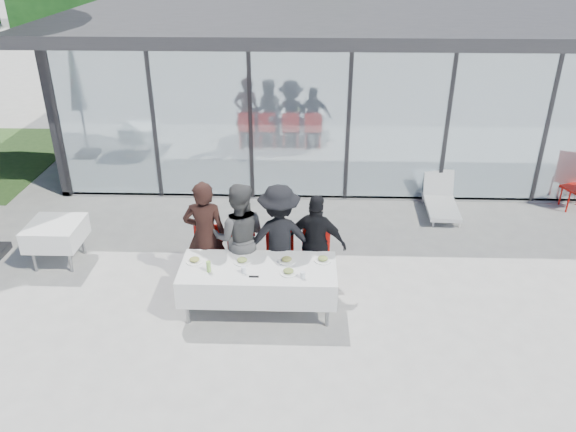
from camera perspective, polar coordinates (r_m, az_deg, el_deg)
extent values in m
plane|color=#A4A29B|center=(8.44, 0.26, -9.94)|extent=(90.00, 90.00, 0.00)
cube|color=gray|center=(15.68, 8.50, 7.97)|extent=(14.00, 8.00, 0.10)
cube|color=black|center=(19.06, 7.61, 16.22)|extent=(14.00, 0.20, 3.20)
cube|color=black|center=(15.98, -17.20, 13.24)|extent=(0.20, 8.00, 3.20)
cube|color=silver|center=(11.47, 11.03, 8.84)|extent=(13.60, 0.06, 3.10)
cube|color=#2D2D30|center=(14.57, 9.58, 19.70)|extent=(14.80, 8.80, 0.24)
cube|color=#262628|center=(12.37, -22.25, 8.66)|extent=(0.08, 0.10, 3.10)
cube|color=#262628|center=(11.72, -13.42, 9.00)|extent=(0.08, 0.10, 3.10)
cube|color=#262628|center=(11.37, -3.81, 9.13)|extent=(0.08, 0.10, 3.10)
cube|color=#262628|center=(11.35, 6.12, 9.01)|extent=(0.08, 0.10, 3.10)
cube|color=#262628|center=(11.66, 15.79, 8.62)|extent=(0.08, 0.10, 3.10)
cube|color=#262628|center=(12.27, 24.71, 8.06)|extent=(0.08, 0.10, 3.10)
cube|color=#BA120C|center=(14.05, -1.04, 7.74)|extent=(0.45, 0.45, 0.90)
cube|color=#BA120C|center=(14.53, 5.04, 8.29)|extent=(0.45, 0.45, 0.90)
cube|color=#BA120C|center=(14.42, 15.19, 7.30)|extent=(0.45, 0.45, 0.90)
cube|color=#BA120C|center=(15.63, 21.88, 7.80)|extent=(0.45, 0.45, 0.90)
cube|color=silver|center=(8.23, -3.03, -6.44)|extent=(2.26, 0.96, 0.42)
cylinder|color=gray|center=(8.19, -10.26, -8.65)|extent=(0.06, 0.06, 0.71)
cylinder|color=gray|center=(8.03, 4.02, -9.04)|extent=(0.06, 0.06, 0.71)
cylinder|color=gray|center=(8.76, -9.38, -6.00)|extent=(0.06, 0.06, 0.71)
cylinder|color=gray|center=(8.61, 3.88, -6.30)|extent=(0.06, 0.06, 0.71)
imported|color=black|center=(8.70, -8.40, -1.98)|extent=(0.67, 0.67, 1.80)
cube|color=#BA120C|center=(8.94, -8.19, -4.44)|extent=(0.44, 0.44, 0.05)
cube|color=#BA120C|center=(8.99, -8.09, -2.42)|extent=(0.44, 0.04, 0.55)
cylinder|color=#BA120C|center=(8.95, -9.42, -6.29)|extent=(0.04, 0.04, 0.43)
cylinder|color=#BA120C|center=(8.89, -7.12, -6.37)|extent=(0.04, 0.04, 0.43)
cylinder|color=#BA120C|center=(9.25, -9.02, -5.08)|extent=(0.04, 0.04, 0.43)
cylinder|color=#BA120C|center=(9.19, -6.80, -5.14)|extent=(0.04, 0.04, 0.43)
imported|color=#4B4B4B|center=(8.63, -4.97, -2.14)|extent=(0.88, 0.88, 1.77)
cube|color=#BA120C|center=(8.87, -4.85, -4.53)|extent=(0.44, 0.44, 0.05)
cube|color=#BA120C|center=(8.91, -4.77, -2.49)|extent=(0.44, 0.04, 0.55)
cylinder|color=#BA120C|center=(8.86, -6.08, -6.40)|extent=(0.04, 0.04, 0.43)
cylinder|color=#BA120C|center=(8.82, -3.75, -6.47)|extent=(0.04, 0.04, 0.43)
cylinder|color=#BA120C|center=(9.16, -5.79, -5.17)|extent=(0.04, 0.04, 0.43)
cylinder|color=#BA120C|center=(9.12, -3.54, -5.23)|extent=(0.04, 0.04, 0.43)
imported|color=black|center=(8.59, -0.90, -2.27)|extent=(1.27, 1.27, 1.74)
cube|color=#BA120C|center=(8.82, -0.87, -4.61)|extent=(0.44, 0.44, 0.05)
cube|color=#BA120C|center=(8.87, -0.83, -2.56)|extent=(0.44, 0.04, 0.55)
cylinder|color=#BA120C|center=(8.80, -2.10, -6.51)|extent=(0.04, 0.04, 0.43)
cylinder|color=#BA120C|center=(8.79, 0.26, -6.55)|extent=(0.04, 0.04, 0.43)
cylinder|color=#BA120C|center=(9.11, -1.95, -5.26)|extent=(0.04, 0.04, 0.43)
cylinder|color=#BA120C|center=(9.09, 0.33, -5.30)|extent=(0.04, 0.04, 0.43)
imported|color=black|center=(8.62, 2.91, -2.79)|extent=(1.15, 1.15, 1.59)
cube|color=#BA120C|center=(8.81, 2.85, -4.67)|extent=(0.44, 0.44, 0.05)
cube|color=#BA120C|center=(8.86, 2.87, -2.62)|extent=(0.44, 0.04, 0.55)
cylinder|color=#BA120C|center=(8.79, 1.65, -6.57)|extent=(0.04, 0.04, 0.43)
cylinder|color=#BA120C|center=(8.79, 4.01, -6.60)|extent=(0.04, 0.04, 0.43)
cylinder|color=#BA120C|center=(9.09, 1.67, -5.32)|extent=(0.04, 0.04, 0.43)
cylinder|color=#BA120C|center=(9.10, 3.95, -5.35)|extent=(0.04, 0.04, 0.43)
cylinder|color=white|center=(8.34, -9.46, -4.56)|extent=(0.26, 0.26, 0.01)
ellipsoid|color=tan|center=(8.32, -9.48, -4.36)|extent=(0.15, 0.15, 0.05)
cylinder|color=white|center=(8.24, -4.68, -4.66)|extent=(0.26, 0.26, 0.01)
ellipsoid|color=#3E6827|center=(8.23, -4.69, -4.46)|extent=(0.15, 0.15, 0.05)
cylinder|color=white|center=(8.24, -0.14, -4.59)|extent=(0.26, 0.26, 0.01)
ellipsoid|color=tan|center=(8.22, -0.14, -4.38)|extent=(0.15, 0.15, 0.05)
cylinder|color=white|center=(8.27, 3.56, -4.51)|extent=(0.26, 0.26, 0.01)
ellipsoid|color=#3E6827|center=(8.25, 3.57, -4.31)|extent=(0.15, 0.15, 0.05)
cylinder|color=white|center=(7.97, 0.05, -5.79)|extent=(0.26, 0.26, 0.01)
ellipsoid|color=#3E6827|center=(7.95, 0.05, -5.58)|extent=(0.15, 0.15, 0.05)
cylinder|color=#80B74C|center=(8.04, -8.07, -5.11)|extent=(0.06, 0.06, 0.16)
cylinder|color=silver|center=(7.97, -4.54, -5.49)|extent=(0.07, 0.07, 0.10)
cylinder|color=silver|center=(7.84, 1.49, -6.02)|extent=(0.07, 0.07, 0.10)
cube|color=black|center=(7.90, -3.49, -6.16)|extent=(0.14, 0.03, 0.01)
cube|color=silver|center=(10.16, -22.54, -1.62)|extent=(0.86, 0.86, 0.36)
cylinder|color=gray|center=(10.14, -24.53, -3.37)|extent=(0.05, 0.05, 0.72)
cylinder|color=gray|center=(9.89, -21.40, -3.51)|extent=(0.05, 0.05, 0.72)
cylinder|color=gray|center=(10.61, -23.23, -1.76)|extent=(0.05, 0.05, 0.72)
cylinder|color=gray|center=(10.37, -20.22, -1.85)|extent=(0.05, 0.05, 0.72)
cube|color=#BA120C|center=(12.71, 27.21, 2.52)|extent=(0.58, 0.58, 0.05)
cylinder|color=#BA120C|center=(12.57, 26.56, 1.23)|extent=(0.04, 0.04, 0.43)
cylinder|color=#BA120C|center=(12.87, 25.97, 1.93)|extent=(0.04, 0.04, 0.43)
cube|color=silver|center=(11.59, 15.29, 0.98)|extent=(0.67, 1.33, 0.08)
cube|color=silver|center=(11.97, 15.05, 3.29)|extent=(0.61, 0.30, 0.54)
cylinder|color=silver|center=(11.10, 14.55, -0.75)|extent=(0.04, 0.04, 0.14)
cylinder|color=silver|center=(11.22, 17.04, -0.78)|extent=(0.04, 0.04, 0.14)
cylinder|color=silver|center=(12.06, 13.54, 1.67)|extent=(0.04, 0.04, 0.14)
cylinder|color=silver|center=(12.18, 15.84, 1.62)|extent=(0.04, 0.04, 0.14)
cylinder|color=#382316|center=(20.17, 2.82, 15.26)|extent=(0.44, 0.44, 2.00)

